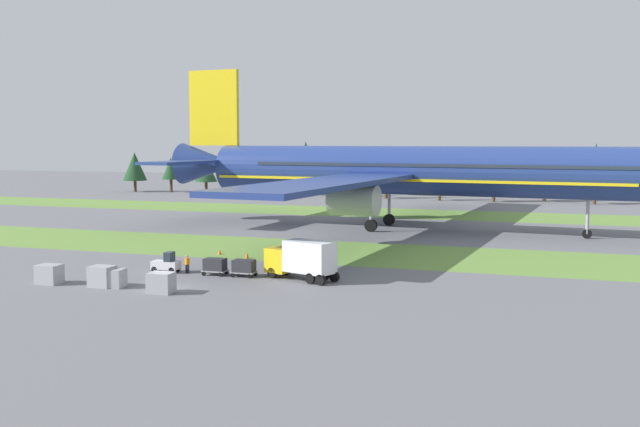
# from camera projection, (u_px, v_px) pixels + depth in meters

# --- Properties ---
(ground_plane) EXTENTS (400.00, 400.00, 0.00)m
(ground_plane) POSITION_uv_depth(u_px,v_px,m) (167.00, 289.00, 61.87)
(ground_plane) COLOR slate
(grass_strip_near) EXTENTS (320.00, 16.93, 0.01)m
(grass_strip_near) POSITION_uv_depth(u_px,v_px,m) (275.00, 249.00, 84.70)
(grass_strip_near) COLOR olive
(grass_strip_near) RESTS_ON ground
(grass_strip_far) EXTENTS (320.00, 16.93, 0.01)m
(grass_strip_far) POSITION_uv_depth(u_px,v_px,m) (375.00, 212.00, 127.91)
(grass_strip_far) COLOR olive
(grass_strip_far) RESTS_ON ground
(airliner) EXTENTS (70.74, 86.93, 23.32)m
(airliner) POSITION_uv_depth(u_px,v_px,m) (396.00, 170.00, 102.81)
(airliner) COLOR navy
(airliner) RESTS_ON ground
(baggage_tug) EXTENTS (2.65, 1.40, 1.97)m
(baggage_tug) POSITION_uv_depth(u_px,v_px,m) (167.00, 264.00, 69.58)
(baggage_tug) COLOR silver
(baggage_tug) RESTS_ON ground
(cargo_dolly_lead) EXTENTS (2.26, 1.59, 1.55)m
(cargo_dolly_lead) POSITION_uv_depth(u_px,v_px,m) (215.00, 265.00, 68.16)
(cargo_dolly_lead) COLOR #A3A3A8
(cargo_dolly_lead) RESTS_ON ground
(cargo_dolly_second) EXTENTS (2.26, 1.59, 1.55)m
(cargo_dolly_second) POSITION_uv_depth(u_px,v_px,m) (244.00, 267.00, 67.35)
(cargo_dolly_second) COLOR #A3A3A8
(cargo_dolly_second) RESTS_ON ground
(catering_truck) EXTENTS (7.32, 4.47, 3.58)m
(catering_truck) POSITION_uv_depth(u_px,v_px,m) (302.00, 258.00, 65.69)
(catering_truck) COLOR yellow
(catering_truck) RESTS_ON ground
(ground_crew_marshaller) EXTENTS (0.56, 0.36, 1.74)m
(ground_crew_marshaller) POSITION_uv_depth(u_px,v_px,m) (187.00, 263.00, 68.98)
(ground_crew_marshaller) COLOR black
(ground_crew_marshaller) RESTS_ON ground
(uld_container_0) EXTENTS (2.18, 1.84, 1.57)m
(uld_container_0) POSITION_uv_depth(u_px,v_px,m) (112.00, 278.00, 62.46)
(uld_container_0) COLOR #A3A3A8
(uld_container_0) RESTS_ON ground
(uld_container_1) EXTENTS (2.03, 1.63, 1.69)m
(uld_container_1) POSITION_uv_depth(u_px,v_px,m) (49.00, 274.00, 63.95)
(uld_container_1) COLOR #A3A3A8
(uld_container_1) RESTS_ON ground
(uld_container_2) EXTENTS (2.01, 1.61, 1.80)m
(uld_container_2) POSITION_uv_depth(u_px,v_px,m) (102.00, 276.00, 62.63)
(uld_container_2) COLOR #A3A3A8
(uld_container_2) RESTS_ON ground
(uld_container_3) EXTENTS (2.10, 1.73, 1.70)m
(uld_container_3) POSITION_uv_depth(u_px,v_px,m) (161.00, 283.00, 60.04)
(uld_container_3) COLOR #A3A3A8
(uld_container_3) RESTS_ON ground
(taxiway_marker_0) EXTENTS (0.44, 0.44, 0.55)m
(taxiway_marker_0) POSITION_uv_depth(u_px,v_px,m) (318.00, 254.00, 79.30)
(taxiway_marker_0) COLOR orange
(taxiway_marker_0) RESTS_ON ground
(taxiway_marker_1) EXTENTS (0.44, 0.44, 0.68)m
(taxiway_marker_1) POSITION_uv_depth(u_px,v_px,m) (247.00, 255.00, 77.80)
(taxiway_marker_1) COLOR orange
(taxiway_marker_1) RESTS_ON ground
(taxiway_marker_2) EXTENTS (0.44, 0.44, 0.48)m
(taxiway_marker_2) POSITION_uv_depth(u_px,v_px,m) (328.00, 259.00, 76.01)
(taxiway_marker_2) COLOR orange
(taxiway_marker_2) RESTS_ON ground
(taxiway_marker_3) EXTENTS (0.44, 0.44, 0.62)m
(taxiway_marker_3) POSITION_uv_depth(u_px,v_px,m) (220.00, 252.00, 80.56)
(taxiway_marker_3) COLOR orange
(taxiway_marker_3) RESTS_ON ground
(distant_tree_line) EXTENTS (144.66, 10.20, 12.38)m
(distant_tree_line) POSITION_uv_depth(u_px,v_px,m) (421.00, 169.00, 157.07)
(distant_tree_line) COLOR #4C3823
(distant_tree_line) RESTS_ON ground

